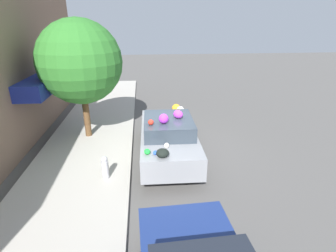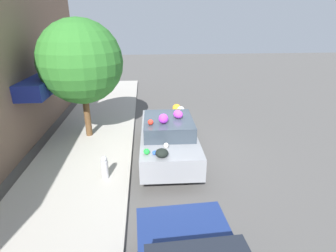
% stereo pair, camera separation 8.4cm
% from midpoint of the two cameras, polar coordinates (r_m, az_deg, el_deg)
% --- Properties ---
extents(ground_plane, '(60.00, 60.00, 0.00)m').
position_cam_midpoint_polar(ground_plane, '(9.14, -0.70, -6.64)').
color(ground_plane, '#565451').
extents(sidewalk_curb, '(24.00, 3.20, 0.13)m').
position_cam_midpoint_polar(sidewalk_curb, '(9.32, -17.60, -6.68)').
color(sidewalk_curb, '#B2ADA3').
rests_on(sidewalk_curb, ground).
extents(street_tree, '(3.02, 3.02, 4.38)m').
position_cam_midpoint_polar(street_tree, '(10.16, -18.23, 13.09)').
color(street_tree, brown).
rests_on(street_tree, sidewalk_curb).
extents(fire_hydrant, '(0.20, 0.20, 0.70)m').
position_cam_midpoint_polar(fire_hydrant, '(7.78, -13.31, -8.70)').
color(fire_hydrant, '#B2B2B7').
rests_on(fire_hydrant, sidewalk_curb).
extents(art_car, '(4.29, 1.89, 1.76)m').
position_cam_midpoint_polar(art_car, '(8.79, 0.30, -2.22)').
color(art_car, gray).
rests_on(art_car, ground).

